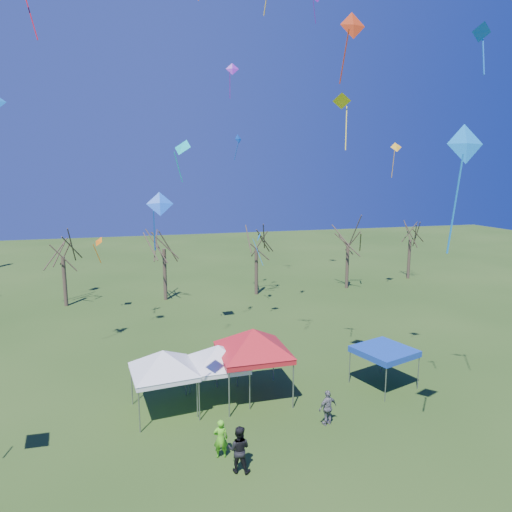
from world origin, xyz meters
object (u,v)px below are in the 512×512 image
at_px(tree_2, 163,230).
at_px(tree_4, 349,227).
at_px(tree_3, 256,230).
at_px(person_grey, 328,408).
at_px(tent_white_west, 163,355).
at_px(person_dark, 239,449).
at_px(tent_blue, 384,351).
at_px(person_green, 221,439).
at_px(tent_red, 253,333).
at_px(tree_5, 411,226).
at_px(tent_white_mid, 218,349).
at_px(tree_1, 61,239).

bearing_deg(tree_2, tree_4, -1.22).
xyz_separation_m(tree_3, tree_4, (9.32, -0.04, -0.02)).
bearing_deg(tree_2, person_grey, -76.90).
relative_size(tent_white_west, person_dark, 2.20).
height_order(tent_blue, person_grey, tent_blue).
bearing_deg(tree_4, person_grey, -118.39).
relative_size(tree_2, person_green, 5.12).
distance_m(tent_red, person_green, 5.74).
bearing_deg(tree_3, person_dark, -106.93).
relative_size(tree_2, person_grey, 5.02).
relative_size(tree_5, person_dark, 4.09).
height_order(tree_3, person_grey, tree_3).
distance_m(tent_red, person_grey, 4.94).
bearing_deg(tent_blue, person_grey, -148.32).
xyz_separation_m(tent_blue, person_green, (-9.54, -3.83, -1.13)).
xyz_separation_m(tent_white_west, person_grey, (6.98, -3.05, -2.06)).
bearing_deg(tent_red, tent_white_mid, 176.33).
height_order(tree_1, tree_5, tree_1).
xyz_separation_m(tree_2, tent_white_mid, (1.09, -19.71, -3.58)).
xyz_separation_m(person_grey, person_dark, (-4.60, -2.14, 0.10)).
height_order(tent_white_mid, tent_blue, tent_white_mid).
height_order(tree_5, person_grey, tree_5).
xyz_separation_m(tree_5, tent_red, (-23.25, -21.50, -2.35)).
height_order(tent_blue, person_dark, tent_blue).
relative_size(tree_1, tree_3, 0.95).
bearing_deg(tree_2, tree_5, 3.70).
height_order(tent_red, tent_blue, tent_red).
relative_size(tree_1, tent_white_mid, 1.98).
distance_m(person_green, person_dark, 1.17).
xyz_separation_m(tent_white_mid, person_green, (-0.79, -4.57, -1.91)).
bearing_deg(tent_white_mid, tree_3, 69.32).
distance_m(tent_white_mid, person_green, 5.01).
xyz_separation_m(person_grey, person_green, (-5.10, -1.09, -0.02)).
bearing_deg(tent_white_west, tree_4, 45.65).
xyz_separation_m(tent_white_mid, person_grey, (4.31, -3.47, -1.90)).
bearing_deg(person_grey, tent_red, -67.66).
bearing_deg(person_green, tent_white_mid, -92.20).
xyz_separation_m(tree_3, tent_blue, (1.44, -20.11, -4.15)).
bearing_deg(tent_blue, tent_red, 174.93).
bearing_deg(person_grey, tent_blue, -163.26).
relative_size(person_grey, person_dark, 0.89).
xyz_separation_m(tree_1, tent_white_west, (6.81, -20.40, -2.91)).
relative_size(tree_2, tree_5, 1.10).
height_order(tree_1, person_dark, tree_1).
relative_size(tent_white_mid, tent_red, 0.80).
bearing_deg(tent_white_west, tree_2, 85.50).
distance_m(person_grey, person_dark, 5.08).
relative_size(tree_1, tent_white_west, 1.88).
relative_size(tree_2, tree_4, 1.04).
distance_m(tree_5, tent_white_mid, 33.04).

